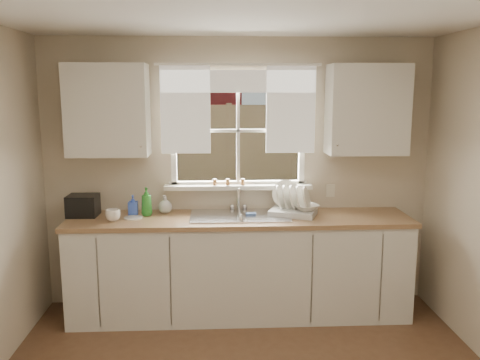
{
  "coord_description": "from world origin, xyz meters",
  "views": [
    {
      "loc": [
        -0.22,
        -2.7,
        2.03
      ],
      "look_at": [
        0.0,
        1.65,
        1.25
      ],
      "focal_mm": 38.0,
      "sensor_mm": 36.0,
      "label": 1
    }
  ],
  "objects_px": {
    "dish_rack": "(293,206)",
    "black_appliance": "(83,206)",
    "soap_bottle_a": "(147,202)",
    "cup": "(113,215)"
  },
  "relations": [
    {
      "from": "cup",
      "to": "black_appliance",
      "type": "bearing_deg",
      "value": 172.04
    },
    {
      "from": "dish_rack",
      "to": "soap_bottle_a",
      "type": "relative_size",
      "value": 1.88
    },
    {
      "from": "soap_bottle_a",
      "to": "dish_rack",
      "type": "bearing_deg",
      "value": -25.05
    },
    {
      "from": "dish_rack",
      "to": "black_appliance",
      "type": "distance_m",
      "value": 1.88
    },
    {
      "from": "black_appliance",
      "to": "dish_rack",
      "type": "bearing_deg",
      "value": -0.11
    },
    {
      "from": "dish_rack",
      "to": "black_appliance",
      "type": "height_order",
      "value": "dish_rack"
    },
    {
      "from": "cup",
      "to": "black_appliance",
      "type": "height_order",
      "value": "black_appliance"
    },
    {
      "from": "soap_bottle_a",
      "to": "black_appliance",
      "type": "height_order",
      "value": "soap_bottle_a"
    },
    {
      "from": "dish_rack",
      "to": "cup",
      "type": "bearing_deg",
      "value": -174.94
    },
    {
      "from": "dish_rack",
      "to": "soap_bottle_a",
      "type": "xyz_separation_m",
      "value": [
        -1.31,
        0.05,
        0.04
      ]
    }
  ]
}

